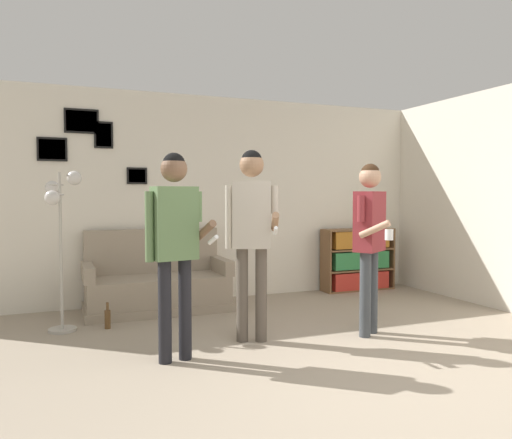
# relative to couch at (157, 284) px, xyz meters

# --- Properties ---
(ground_plane) EXTENTS (20.00, 20.00, 0.00)m
(ground_plane) POSITION_rel_couch_xyz_m (1.06, -3.28, -0.31)
(ground_plane) COLOR gray
(wall_back) EXTENTS (8.01, 0.08, 2.70)m
(wall_back) POSITION_rel_couch_xyz_m (1.04, 0.41, 1.05)
(wall_back) COLOR silver
(wall_back) RESTS_ON ground_plane
(wall_right) EXTENTS (0.06, 6.06, 2.70)m
(wall_right) POSITION_rel_couch_xyz_m (3.89, -1.45, 1.04)
(wall_right) COLOR silver
(wall_right) RESTS_ON ground_plane
(couch) EXTENTS (1.71, 0.80, 0.97)m
(couch) POSITION_rel_couch_xyz_m (0.00, 0.00, 0.00)
(couch) COLOR gray
(couch) RESTS_ON ground_plane
(bookshelf) EXTENTS (1.10, 0.30, 0.90)m
(bookshelf) POSITION_rel_couch_xyz_m (2.98, 0.19, 0.14)
(bookshelf) COLOR brown
(bookshelf) RESTS_ON ground_plane
(floor_lamp) EXTENTS (0.36, 0.39, 1.64)m
(floor_lamp) POSITION_rel_couch_xyz_m (-1.08, -0.60, 0.83)
(floor_lamp) COLOR #ADA89E
(floor_lamp) RESTS_ON ground_plane
(person_player_foreground_left) EXTENTS (0.54, 0.45, 1.74)m
(person_player_foreground_left) POSITION_rel_couch_xyz_m (-0.20, -1.94, 0.77)
(person_player_foreground_left) COLOR black
(person_player_foreground_left) RESTS_ON ground_plane
(person_player_foreground_center) EXTENTS (0.47, 0.59, 1.81)m
(person_player_foreground_center) POSITION_rel_couch_xyz_m (0.60, -1.64, 0.82)
(person_player_foreground_center) COLOR brown
(person_player_foreground_center) RESTS_ON ground_plane
(person_watcher_holding_cup) EXTENTS (0.43, 0.57, 1.70)m
(person_watcher_holding_cup) POSITION_rel_couch_xyz_m (1.76, -1.87, 0.74)
(person_watcher_holding_cup) COLOR #3D4247
(person_watcher_holding_cup) RESTS_ON ground_plane
(bottle_on_floor) EXTENTS (0.06, 0.06, 0.28)m
(bottle_on_floor) POSITION_rel_couch_xyz_m (-0.64, -0.67, -0.20)
(bottle_on_floor) COLOR brown
(bottle_on_floor) RESTS_ON ground_plane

